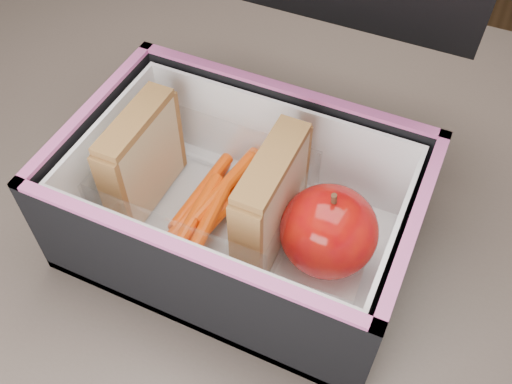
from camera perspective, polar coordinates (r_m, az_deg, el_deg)
kitchen_table at (r=0.62m, az=-1.23°, el=-6.68°), size 1.20×0.80×0.75m
lunch_bag at (r=0.48m, az=-1.34°, el=-0.25°), size 0.28×0.30×0.25m
plastic_tub at (r=0.50m, az=-5.02°, el=-0.27°), size 0.17×0.12×0.07m
sandwich_left at (r=0.51m, az=-11.29°, el=3.26°), size 0.02×0.09×0.10m
sandwich_right at (r=0.46m, az=1.52°, el=-1.08°), size 0.03×0.09×0.11m
carrot_sticks at (r=0.51m, az=-4.80°, el=-1.22°), size 0.05×0.15×0.03m
paper_napkin at (r=0.50m, az=6.81°, el=-6.17°), size 0.08×0.08×0.01m
red_apple at (r=0.46m, az=7.28°, el=-3.90°), size 0.09×0.09×0.08m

